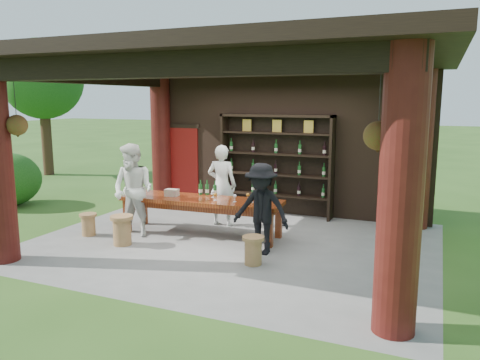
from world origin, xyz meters
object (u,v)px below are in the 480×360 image
at_px(host, 222,185).
at_px(guest_man, 261,209).
at_px(stool_near_left, 122,229).
at_px(guest_woman, 133,190).
at_px(wine_shelf, 276,165).
at_px(stool_near_right, 253,250).
at_px(tasting_table, 201,204).
at_px(napkin_basket, 172,193).
at_px(stool_far_left, 88,224).

relative_size(host, guest_man, 1.08).
distance_m(stool_near_left, guest_man, 2.67).
xyz_separation_m(guest_woman, guest_man, (2.72, -0.04, -0.12)).
height_order(wine_shelf, guest_man, wine_shelf).
distance_m(stool_near_right, guest_man, 0.81).
relative_size(tasting_table, stool_near_left, 5.93).
distance_m(stool_near_left, napkin_basket, 1.32).
bearing_deg(stool_far_left, host, 39.94).
relative_size(tasting_table, napkin_basket, 12.78).
relative_size(wine_shelf, stool_near_left, 4.78).
xyz_separation_m(stool_near_right, guest_woman, (-2.80, 0.63, 0.67)).
height_order(stool_near_right, host, host).
xyz_separation_m(stool_near_right, guest_man, (-0.08, 0.58, 0.55)).
distance_m(tasting_table, guest_woman, 1.37).
distance_m(host, guest_woman, 1.90).
bearing_deg(stool_far_left, napkin_basket, 32.50).
bearing_deg(tasting_table, guest_man, -22.14).
xyz_separation_m(guest_woman, napkin_basket, (0.56, 0.53, -0.10)).
relative_size(tasting_table, host, 1.90).
distance_m(stool_far_left, host, 2.84).
relative_size(wine_shelf, stool_far_left, 6.01).
xyz_separation_m(tasting_table, guest_man, (1.51, -0.61, 0.17)).
relative_size(stool_near_left, guest_woman, 0.30).
xyz_separation_m(wine_shelf, host, (-0.76, -1.35, -0.31)).
height_order(tasting_table, guest_man, guest_man).
bearing_deg(napkin_basket, stool_far_left, -147.50).
bearing_deg(stool_near_left, tasting_table, 48.21).
relative_size(wine_shelf, napkin_basket, 10.30).
bearing_deg(stool_near_right, stool_far_left, 175.85).
height_order(stool_far_left, guest_woman, guest_woman).
distance_m(stool_near_left, stool_far_left, 1.04).
relative_size(host, napkin_basket, 6.72).
distance_m(stool_near_left, host, 2.38).
height_order(tasting_table, host, host).
height_order(stool_far_left, napkin_basket, napkin_basket).
xyz_separation_m(stool_far_left, napkin_basket, (1.41, 0.90, 0.58)).
xyz_separation_m(tasting_table, host, (0.06, 0.84, 0.24)).
bearing_deg(guest_man, guest_woman, -176.97).
bearing_deg(tasting_table, host, 85.69).
bearing_deg(stool_near_right, guest_man, 98.03).
bearing_deg(tasting_table, guest_woman, -154.73).
bearing_deg(stool_far_left, stool_near_right, -4.15).
bearing_deg(napkin_basket, tasting_table, 3.39).
bearing_deg(napkin_basket, stool_near_right, -27.35).
distance_m(stool_near_left, guest_woman, 0.88).
relative_size(stool_near_left, stool_near_right, 1.17).
relative_size(wine_shelf, stool_near_right, 5.60).
bearing_deg(tasting_table, napkin_basket, -176.61).
xyz_separation_m(stool_near_left, stool_far_left, (-1.01, 0.24, -0.06)).
xyz_separation_m(wine_shelf, guest_woman, (-2.03, -2.76, -0.26)).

